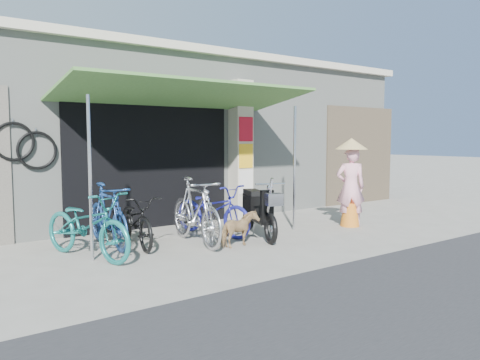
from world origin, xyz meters
TOP-DOWN VIEW (x-y plane):
  - ground at (0.00, 0.00)m, footprint 80.00×80.00m
  - bicycle_shop at (-0.00, 5.09)m, footprint 12.30×5.30m
  - shop_pillar at (0.85, 2.45)m, footprint 0.42×0.44m
  - awning at (-0.90, 1.63)m, footprint 4.60×1.88m
  - neighbour_right at (5.00, 2.59)m, footprint 2.60×0.06m
  - bike_teal at (-3.01, 0.92)m, footprint 1.22×1.99m
  - bike_blue at (-2.50, 1.46)m, footprint 0.51×1.72m
  - bike_black at (-2.12, 1.23)m, footprint 0.72×1.65m
  - bike_silver at (-1.25, 0.81)m, footprint 0.70×1.89m
  - bike_navy at (-0.63, 1.26)m, footprint 1.04×1.87m
  - street_dog at (-0.79, 0.21)m, footprint 0.72×0.42m
  - moped at (-0.02, 0.69)m, footprint 0.81×1.73m
  - nun at (2.07, 0.38)m, footprint 0.69×0.64m

SIDE VIEW (x-z plane):
  - ground at x=0.00m, z-range 0.00..0.00m
  - street_dog at x=-0.79m, z-range 0.00..0.57m
  - bike_black at x=-2.12m, z-range 0.00..0.84m
  - moped at x=-0.02m, z-range -0.05..0.97m
  - bike_navy at x=-0.63m, z-range 0.00..0.93m
  - bike_teal at x=-3.01m, z-range 0.00..0.99m
  - bike_blue at x=-2.50m, z-range 0.00..1.03m
  - bike_silver at x=-1.25m, z-range 0.00..1.11m
  - nun at x=2.07m, z-range -0.01..1.75m
  - neighbour_right at x=5.00m, z-range 0.00..2.60m
  - shop_pillar at x=0.85m, z-range 0.00..3.00m
  - bicycle_shop at x=0.00m, z-range 0.00..3.66m
  - awning at x=-0.90m, z-range 1.15..3.88m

